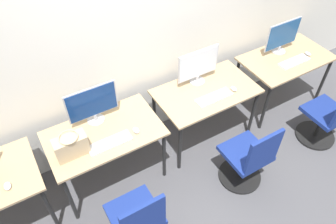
{
  "coord_description": "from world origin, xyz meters",
  "views": [
    {
      "loc": [
        -1.15,
        -1.81,
        3.18
      ],
      "look_at": [
        0.0,
        0.14,
        0.9
      ],
      "focal_mm": 35.0,
      "sensor_mm": 36.0,
      "label": 1
    }
  ],
  "objects_px": {
    "mouse_far_left": "(7,186)",
    "keyboard_left": "(110,143)",
    "office_chair_left": "(138,222)",
    "keyboard_right": "(214,97)",
    "monitor_far_right": "(283,36)",
    "monitor_left": "(92,104)",
    "mouse_left": "(136,130)",
    "mouse_right": "(234,89)",
    "office_chair_right": "(248,160)",
    "mouse_far_right": "(308,54)",
    "office_chair_far_right": "(328,119)",
    "keyboard_far_right": "(294,62)",
    "monitor_right": "(198,66)",
    "handbag": "(71,146)"
  },
  "relations": [
    {
      "from": "office_chair_left",
      "to": "office_chair_right",
      "type": "relative_size",
      "value": 1.0
    },
    {
      "from": "keyboard_far_right",
      "to": "mouse_left",
      "type": "bearing_deg",
      "value": -179.33
    },
    {
      "from": "keyboard_right",
      "to": "monitor_far_right",
      "type": "height_order",
      "value": "monitor_far_right"
    },
    {
      "from": "keyboard_left",
      "to": "monitor_far_right",
      "type": "xyz_separation_m",
      "value": [
        2.47,
        0.31,
        0.21
      ]
    },
    {
      "from": "office_chair_far_right",
      "to": "monitor_right",
      "type": "bearing_deg",
      "value": 140.73
    },
    {
      "from": "office_chair_far_right",
      "to": "office_chair_right",
      "type": "bearing_deg",
      "value": 179.4
    },
    {
      "from": "keyboard_right",
      "to": "office_chair_right",
      "type": "bearing_deg",
      "value": -89.17
    },
    {
      "from": "mouse_left",
      "to": "mouse_far_left",
      "type": "bearing_deg",
      "value": -179.48
    },
    {
      "from": "office_chair_left",
      "to": "office_chair_right",
      "type": "bearing_deg",
      "value": 1.36
    },
    {
      "from": "monitor_left",
      "to": "office_chair_left",
      "type": "bearing_deg",
      "value": -93.82
    },
    {
      "from": "monitor_left",
      "to": "mouse_far_right",
      "type": "xyz_separation_m",
      "value": [
        2.74,
        -0.29,
        -0.21
      ]
    },
    {
      "from": "mouse_far_left",
      "to": "mouse_right",
      "type": "relative_size",
      "value": 1.0
    },
    {
      "from": "keyboard_left",
      "to": "office_chair_right",
      "type": "xyz_separation_m",
      "value": [
        1.25,
        -0.64,
        -0.39
      ]
    },
    {
      "from": "monitor_far_right",
      "to": "office_chair_far_right",
      "type": "distance_m",
      "value": 1.14
    },
    {
      "from": "monitor_far_right",
      "to": "monitor_left",
      "type": "bearing_deg",
      "value": 178.89
    },
    {
      "from": "monitor_left",
      "to": "keyboard_left",
      "type": "height_order",
      "value": "monitor_left"
    },
    {
      "from": "keyboard_right",
      "to": "mouse_far_right",
      "type": "height_order",
      "value": "mouse_far_right"
    },
    {
      "from": "monitor_right",
      "to": "office_chair_right",
      "type": "relative_size",
      "value": 0.57
    },
    {
      "from": "mouse_far_left",
      "to": "keyboard_far_right",
      "type": "height_order",
      "value": "mouse_far_left"
    },
    {
      "from": "office_chair_right",
      "to": "office_chair_far_right",
      "type": "bearing_deg",
      "value": -0.6
    },
    {
      "from": "office_chair_left",
      "to": "mouse_far_left",
      "type": "bearing_deg",
      "value": 142.4
    },
    {
      "from": "mouse_left",
      "to": "office_chair_far_right",
      "type": "distance_m",
      "value": 2.3
    },
    {
      "from": "office_chair_left",
      "to": "mouse_right",
      "type": "distance_m",
      "value": 1.76
    },
    {
      "from": "office_chair_right",
      "to": "office_chair_far_right",
      "type": "relative_size",
      "value": 1.0
    },
    {
      "from": "mouse_left",
      "to": "mouse_right",
      "type": "relative_size",
      "value": 1.0
    },
    {
      "from": "office_chair_far_right",
      "to": "handbag",
      "type": "relative_size",
      "value": 3.0
    },
    {
      "from": "monitor_far_right",
      "to": "keyboard_left",
      "type": "bearing_deg",
      "value": -172.77
    },
    {
      "from": "monitor_right",
      "to": "mouse_right",
      "type": "relative_size",
      "value": 5.71
    },
    {
      "from": "mouse_far_right",
      "to": "office_chair_far_right",
      "type": "bearing_deg",
      "value": -111.5
    },
    {
      "from": "office_chair_left",
      "to": "monitor_right",
      "type": "xyz_separation_m",
      "value": [
        1.3,
        1.02,
        0.6
      ]
    },
    {
      "from": "office_chair_left",
      "to": "keyboard_right",
      "type": "relative_size",
      "value": 2.11
    },
    {
      "from": "monitor_far_right",
      "to": "keyboard_far_right",
      "type": "bearing_deg",
      "value": -90.0
    },
    {
      "from": "monitor_left",
      "to": "office_chair_right",
      "type": "height_order",
      "value": "monitor_left"
    },
    {
      "from": "mouse_right",
      "to": "keyboard_far_right",
      "type": "xyz_separation_m",
      "value": [
        0.97,
        0.02,
        -0.01
      ]
    },
    {
      "from": "mouse_left",
      "to": "keyboard_left",
      "type": "bearing_deg",
      "value": -177.3
    },
    {
      "from": "mouse_far_left",
      "to": "mouse_right",
      "type": "height_order",
      "value": "same"
    },
    {
      "from": "office_chair_right",
      "to": "keyboard_far_right",
      "type": "xyz_separation_m",
      "value": [
        1.23,
        0.68,
        0.39
      ]
    },
    {
      "from": "office_chair_left",
      "to": "monitor_left",
      "type": "bearing_deg",
      "value": 86.18
    },
    {
      "from": "mouse_right",
      "to": "monitor_right",
      "type": "bearing_deg",
      "value": 129.07
    },
    {
      "from": "keyboard_left",
      "to": "mouse_left",
      "type": "distance_m",
      "value": 0.29
    },
    {
      "from": "keyboard_left",
      "to": "monitor_far_right",
      "type": "height_order",
      "value": "monitor_far_right"
    },
    {
      "from": "keyboard_far_right",
      "to": "office_chair_far_right",
      "type": "height_order",
      "value": "office_chair_far_right"
    },
    {
      "from": "monitor_left",
      "to": "mouse_far_right",
      "type": "relative_size",
      "value": 5.71
    },
    {
      "from": "office_chair_left",
      "to": "keyboard_far_right",
      "type": "relative_size",
      "value": 2.11
    },
    {
      "from": "mouse_far_left",
      "to": "keyboard_left",
      "type": "distance_m",
      "value": 0.94
    },
    {
      "from": "monitor_far_right",
      "to": "mouse_right",
      "type": "bearing_deg",
      "value": -162.79
    },
    {
      "from": "mouse_far_left",
      "to": "office_chair_right",
      "type": "relative_size",
      "value": 0.1
    },
    {
      "from": "mouse_far_right",
      "to": "office_chair_far_right",
      "type": "xyz_separation_m",
      "value": [
        -0.28,
        -0.72,
        -0.39
      ]
    },
    {
      "from": "handbag",
      "to": "monitor_right",
      "type": "bearing_deg",
      "value": 10.35
    },
    {
      "from": "office_chair_right",
      "to": "handbag",
      "type": "bearing_deg",
      "value": 156.26
    }
  ]
}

